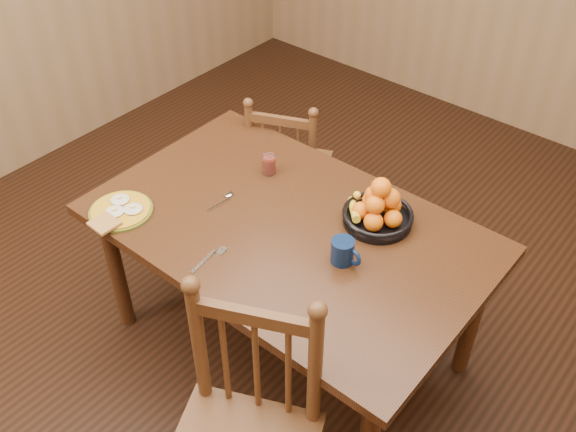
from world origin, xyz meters
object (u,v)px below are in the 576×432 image
Objects in this scene: dining_table at (288,241)px; breakfast_plate at (120,211)px; chair_far at (288,168)px; coffee_mug at (343,251)px; fruit_bowl at (378,210)px.

breakfast_plate is (-0.58, -0.39, 0.10)m from dining_table.
coffee_mug is (0.83, -0.67, 0.38)m from chair_far.
coffee_mug is at bearing -84.09° from fruit_bowl.
fruit_bowl is at bearing 43.07° from dining_table.
coffee_mug is 0.46× the size of fruit_bowl.
breakfast_plate is at bearing -146.53° from dining_table.
fruit_bowl is at bearing 95.91° from coffee_mug.
chair_far is 1.13m from coffee_mug.
chair_far is 6.54× the size of coffee_mug.
chair_far reaches higher than breakfast_plate.
dining_table is 0.39m from fruit_bowl.
coffee_mug reaches higher than dining_table.
dining_table is 0.71m from breakfast_plate.
coffee_mug is at bearing -4.98° from dining_table.
chair_far reaches higher than coffee_mug.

